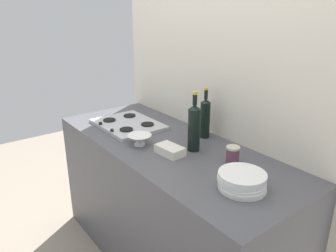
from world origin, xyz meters
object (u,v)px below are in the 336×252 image
object	(u,v)px
plate_stack	(242,181)
condiment_jar_front	(233,155)
butter_dish	(170,150)
stovetop_hob	(128,124)
wine_bottle_mid_left	(205,117)
wine_bottle_leftmost	(194,127)
mixing_bowl	(140,139)

from	to	relation	value
plate_stack	condiment_jar_front	size ratio (longest dim) A/B	2.32
butter_dish	condiment_jar_front	xyz separation A→B (m)	(0.30, 0.20, 0.02)
butter_dish	stovetop_hob	bearing A→B (deg)	174.60
stovetop_hob	wine_bottle_mid_left	size ratio (longest dim) A/B	1.46
wine_bottle_leftmost	mixing_bowl	size ratio (longest dim) A/B	2.38
stovetop_hob	plate_stack	size ratio (longest dim) A/B	2.12
wine_bottle_leftmost	butter_dish	bearing A→B (deg)	-103.79
wine_bottle_leftmost	mixing_bowl	xyz separation A→B (m)	(-0.26, -0.22, -0.11)
plate_stack	butter_dish	size ratio (longest dim) A/B	1.37
stovetop_hob	plate_stack	bearing A→B (deg)	-0.97
plate_stack	wine_bottle_mid_left	xyz separation A→B (m)	(-0.58, 0.31, 0.09)
wine_bottle_mid_left	mixing_bowl	distance (m)	0.45
plate_stack	butter_dish	bearing A→B (deg)	-176.03
wine_bottle_mid_left	butter_dish	bearing A→B (deg)	-77.60
mixing_bowl	wine_bottle_leftmost	bearing A→B (deg)	40.06
wine_bottle_leftmost	butter_dish	xyz separation A→B (m)	(-0.04, -0.15, -0.12)
plate_stack	wine_bottle_leftmost	xyz separation A→B (m)	(-0.47, 0.11, 0.11)
plate_stack	mixing_bowl	distance (m)	0.74
mixing_bowl	butter_dish	size ratio (longest dim) A/B	0.90
mixing_bowl	wine_bottle_mid_left	bearing A→B (deg)	70.59
plate_stack	wine_bottle_leftmost	world-z (taller)	wine_bottle_leftmost
mixing_bowl	stovetop_hob	bearing A→B (deg)	160.77
stovetop_hob	plate_stack	world-z (taller)	plate_stack
wine_bottle_mid_left	condiment_jar_front	size ratio (longest dim) A/B	3.36
plate_stack	wine_bottle_mid_left	bearing A→B (deg)	152.02
stovetop_hob	wine_bottle_leftmost	bearing A→B (deg)	9.14
wine_bottle_mid_left	stovetop_hob	bearing A→B (deg)	-149.17
wine_bottle_leftmost	wine_bottle_mid_left	size ratio (longest dim) A/B	1.07
plate_stack	wine_bottle_leftmost	distance (m)	0.50
wine_bottle_leftmost	plate_stack	bearing A→B (deg)	-13.71
butter_dish	condiment_jar_front	bearing A→B (deg)	33.84
plate_stack	mixing_bowl	size ratio (longest dim) A/B	1.53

